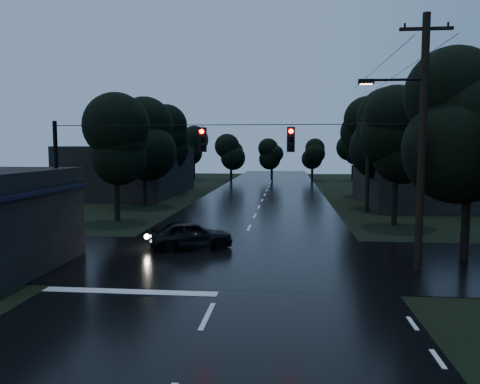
# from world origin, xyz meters

# --- Properties ---
(main_road) EXTENTS (12.00, 120.00, 0.02)m
(main_road) POSITION_xyz_m (0.00, 30.00, 0.00)
(main_road) COLOR black
(main_road) RESTS_ON ground
(cross_street) EXTENTS (60.00, 9.00, 0.02)m
(cross_street) POSITION_xyz_m (0.00, 12.00, 0.00)
(cross_street) COLOR black
(cross_street) RESTS_ON ground
(building_far_right) EXTENTS (10.00, 14.00, 4.40)m
(building_far_right) POSITION_xyz_m (14.00, 34.00, 2.20)
(building_far_right) COLOR black
(building_far_right) RESTS_ON ground
(building_far_left) EXTENTS (10.00, 16.00, 5.00)m
(building_far_left) POSITION_xyz_m (-14.00, 40.00, 2.50)
(building_far_left) COLOR black
(building_far_left) RESTS_ON ground
(utility_pole_main) EXTENTS (3.50, 0.30, 10.00)m
(utility_pole_main) POSITION_xyz_m (7.41, 11.00, 5.26)
(utility_pole_main) COLOR black
(utility_pole_main) RESTS_ON ground
(utility_pole_far) EXTENTS (2.00, 0.30, 7.50)m
(utility_pole_far) POSITION_xyz_m (8.30, 28.00, 3.88)
(utility_pole_far) COLOR black
(utility_pole_far) RESTS_ON ground
(anchor_pole_left) EXTENTS (0.18, 0.18, 6.00)m
(anchor_pole_left) POSITION_xyz_m (-7.50, 11.00, 3.00)
(anchor_pole_left) COLOR black
(anchor_pole_left) RESTS_ON ground
(span_signals) EXTENTS (15.00, 0.37, 1.12)m
(span_signals) POSITION_xyz_m (0.56, 10.99, 5.24)
(span_signals) COLOR black
(span_signals) RESTS_ON ground
(tree_corner_near) EXTENTS (4.48, 4.48, 9.44)m
(tree_corner_near) POSITION_xyz_m (10.00, 13.00, 5.99)
(tree_corner_near) COLOR black
(tree_corner_near) RESTS_ON ground
(tree_left_a) EXTENTS (3.92, 3.92, 8.26)m
(tree_left_a) POSITION_xyz_m (-9.00, 22.00, 5.24)
(tree_left_a) COLOR black
(tree_left_a) RESTS_ON ground
(tree_left_b) EXTENTS (4.20, 4.20, 8.85)m
(tree_left_b) POSITION_xyz_m (-9.60, 30.00, 5.62)
(tree_left_b) COLOR black
(tree_left_b) RESTS_ON ground
(tree_left_c) EXTENTS (4.48, 4.48, 9.44)m
(tree_left_c) POSITION_xyz_m (-10.20, 40.00, 5.99)
(tree_left_c) COLOR black
(tree_left_c) RESTS_ON ground
(tree_right_a) EXTENTS (4.20, 4.20, 8.85)m
(tree_right_a) POSITION_xyz_m (9.00, 22.00, 5.62)
(tree_right_a) COLOR black
(tree_right_a) RESTS_ON ground
(tree_right_b) EXTENTS (4.48, 4.48, 9.44)m
(tree_right_b) POSITION_xyz_m (9.60, 30.00, 5.99)
(tree_right_b) COLOR black
(tree_right_b) RESTS_ON ground
(tree_right_c) EXTENTS (4.76, 4.76, 10.03)m
(tree_right_c) POSITION_xyz_m (10.20, 40.00, 6.37)
(tree_right_c) COLOR black
(tree_right_c) RESTS_ON ground
(car) EXTENTS (4.34, 2.86, 1.37)m
(car) POSITION_xyz_m (-2.34, 14.03, 0.69)
(car) COLOR black
(car) RESTS_ON ground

